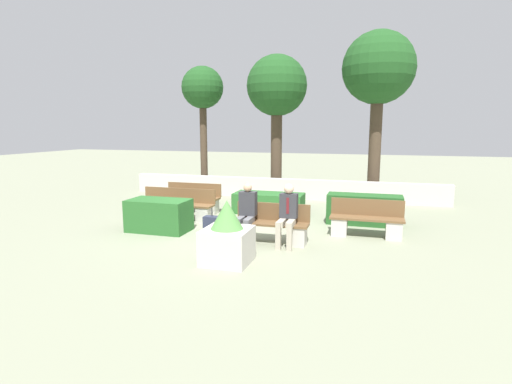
% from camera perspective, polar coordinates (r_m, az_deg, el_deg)
% --- Properties ---
extents(ground_plane, '(60.00, 60.00, 0.00)m').
position_cam_1_polar(ground_plane, '(10.23, -2.56, -5.33)').
color(ground_plane, gray).
extents(perimeter_wall, '(11.59, 0.30, 0.72)m').
position_cam_1_polar(perimeter_wall, '(14.64, 3.46, 0.53)').
color(perimeter_wall, beige).
rests_on(perimeter_wall, ground_plane).
extents(bench_front, '(1.70, 0.48, 0.87)m').
position_cam_1_polar(bench_front, '(9.00, 2.14, -5.18)').
color(bench_front, brown).
rests_on(bench_front, ground_plane).
extents(bench_left_side, '(1.70, 0.49, 0.87)m').
position_cam_1_polar(bench_left_side, '(9.82, 15.49, -4.29)').
color(bench_left_side, brown).
rests_on(bench_left_side, ground_plane).
extents(bench_right_side, '(1.77, 0.48, 0.87)m').
position_cam_1_polar(bench_right_side, '(12.36, -9.16, -1.31)').
color(bench_right_side, brown).
rests_on(bench_right_side, ground_plane).
extents(bench_back, '(2.18, 0.48, 0.87)m').
position_cam_1_polar(bench_back, '(11.40, -11.27, -2.18)').
color(bench_back, brown).
rests_on(bench_back, ground_plane).
extents(person_seated_man, '(0.38, 0.63, 1.36)m').
position_cam_1_polar(person_seated_man, '(8.69, 4.52, -2.86)').
color(person_seated_man, '#B2A893').
rests_on(person_seated_man, ground_plane).
extents(person_seated_woman, '(0.38, 0.63, 1.33)m').
position_cam_1_polar(person_seated_woman, '(8.92, -1.40, -2.64)').
color(person_seated_woman, slate).
rests_on(person_seated_woman, ground_plane).
extents(hedge_block_near_left, '(1.51, 0.84, 0.80)m').
position_cam_1_polar(hedge_block_near_left, '(10.27, -13.68, -3.26)').
color(hedge_block_near_left, '#286028').
rests_on(hedge_block_near_left, ground_plane).
extents(hedge_block_near_right, '(2.08, 0.89, 0.61)m').
position_cam_1_polar(hedge_block_near_right, '(12.05, 1.84, -1.61)').
color(hedge_block_near_right, '#286028').
rests_on(hedge_block_near_right, ground_plane).
extents(hedge_block_mid_left, '(1.94, 0.65, 0.80)m').
position_cam_1_polar(hedge_block_mid_left, '(11.04, 15.19, -2.44)').
color(hedge_block_mid_left, '#235623').
rests_on(hedge_block_mid_left, ground_plane).
extents(planter_corner_left, '(0.88, 0.88, 1.22)m').
position_cam_1_polar(planter_corner_left, '(7.66, -4.14, -6.40)').
color(planter_corner_left, beige).
rests_on(planter_corner_left, ground_plane).
extents(suitcase, '(0.38, 0.22, 0.73)m').
position_cam_1_polar(suitcase, '(9.37, -6.30, -5.06)').
color(suitcase, '#282D42').
rests_on(suitcase, ground_plane).
extents(tree_leftmost, '(1.66, 1.66, 4.96)m').
position_cam_1_polar(tree_leftmost, '(16.46, -7.64, 14.11)').
color(tree_leftmost, '#473828').
rests_on(tree_leftmost, ground_plane).
extents(tree_center_left, '(2.28, 2.28, 5.27)m').
position_cam_1_polar(tree_center_left, '(15.56, 3.00, 14.52)').
color(tree_center_left, '#473828').
rests_on(tree_center_left, ground_plane).
extents(tree_center_right, '(2.53, 2.53, 5.89)m').
position_cam_1_polar(tree_center_right, '(15.15, 17.09, 16.19)').
color(tree_center_right, '#473828').
rests_on(tree_center_right, ground_plane).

